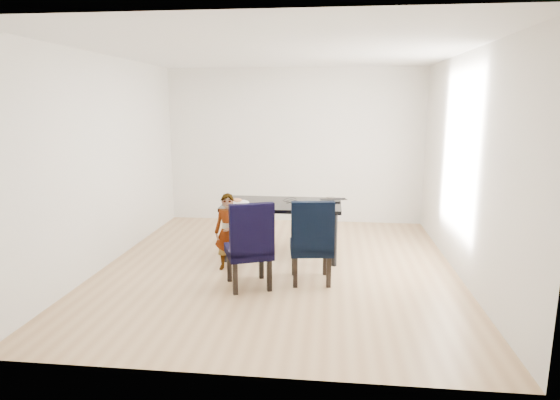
# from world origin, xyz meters

# --- Properties ---
(floor) EXTENTS (4.50, 5.00, 0.01)m
(floor) POSITION_xyz_m (0.00, 0.00, -0.01)
(floor) COLOR tan
(floor) RESTS_ON ground
(ceiling) EXTENTS (4.50, 5.00, 0.01)m
(ceiling) POSITION_xyz_m (0.00, 0.00, 2.71)
(ceiling) COLOR white
(ceiling) RESTS_ON wall_back
(wall_back) EXTENTS (4.50, 0.01, 2.70)m
(wall_back) POSITION_xyz_m (0.00, 2.50, 1.35)
(wall_back) COLOR silver
(wall_back) RESTS_ON ground
(wall_front) EXTENTS (4.50, 0.01, 2.70)m
(wall_front) POSITION_xyz_m (0.00, -2.50, 1.35)
(wall_front) COLOR white
(wall_front) RESTS_ON ground
(wall_left) EXTENTS (0.01, 5.00, 2.70)m
(wall_left) POSITION_xyz_m (-2.25, 0.00, 1.35)
(wall_left) COLOR silver
(wall_left) RESTS_ON ground
(wall_right) EXTENTS (0.01, 5.00, 2.70)m
(wall_right) POSITION_xyz_m (2.25, 0.00, 1.35)
(wall_right) COLOR beige
(wall_right) RESTS_ON ground
(dining_table) EXTENTS (1.60, 0.90, 0.75)m
(dining_table) POSITION_xyz_m (0.00, 0.50, 0.38)
(dining_table) COLOR black
(dining_table) RESTS_ON floor
(chair_left) EXTENTS (0.65, 0.66, 1.03)m
(chair_left) POSITION_xyz_m (-0.27, -0.68, 0.51)
(chair_left) COLOR black
(chair_left) RESTS_ON floor
(chair_right) EXTENTS (0.54, 0.56, 1.01)m
(chair_right) POSITION_xyz_m (0.44, -0.43, 0.51)
(chair_right) COLOR black
(chair_right) RESTS_ON floor
(child) EXTENTS (0.38, 0.27, 0.99)m
(child) POSITION_xyz_m (-0.62, -0.15, 0.49)
(child) COLOR #FF4115
(child) RESTS_ON floor
(plate) EXTENTS (0.38, 0.38, 0.02)m
(plate) POSITION_xyz_m (-0.60, 0.40, 0.76)
(plate) COLOR white
(plate) RESTS_ON dining_table
(sandwich) EXTENTS (0.14, 0.07, 0.05)m
(sandwich) POSITION_xyz_m (-0.61, 0.40, 0.79)
(sandwich) COLOR #BE7343
(sandwich) RESTS_ON plate
(laptop) EXTENTS (0.43, 0.34, 0.03)m
(laptop) POSITION_xyz_m (0.68, 0.74, 0.76)
(laptop) COLOR black
(laptop) RESTS_ON dining_table
(cable_tangle) EXTENTS (0.19, 0.19, 0.01)m
(cable_tangle) POSITION_xyz_m (0.13, 0.54, 0.75)
(cable_tangle) COLOR black
(cable_tangle) RESTS_ON dining_table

